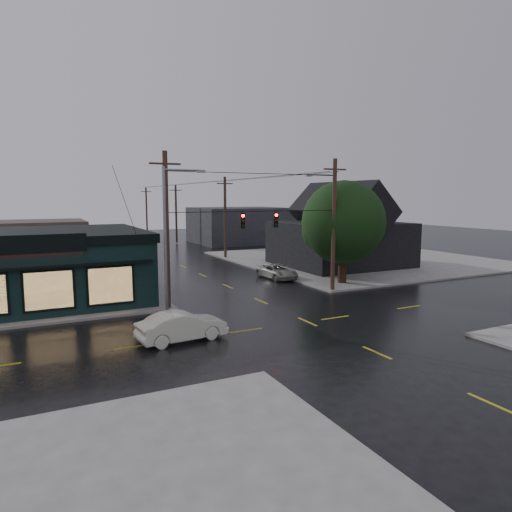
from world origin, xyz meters
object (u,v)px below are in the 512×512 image
corner_tree (343,222)px  sedan_cream (182,326)px  utility_pole_nw (169,310)px  suv_silver (277,271)px  utility_pole_ne (332,291)px

corner_tree → sedan_cream: corner_tree is taller
utility_pole_nw → sedan_cream: bearing=-99.8°
utility_pole_nw → suv_silver: (11.94, 6.90, 0.64)m
utility_pole_ne → suv_silver: 7.01m
corner_tree → suv_silver: size_ratio=1.85×
suv_silver → sedan_cream: bearing=-137.0°
utility_pole_nw → utility_pole_ne: bearing=0.0°
corner_tree → utility_pole_nw: 16.47m
utility_pole_ne → corner_tree: bearing=39.9°
sedan_cream → corner_tree: bearing=-68.5°
utility_pole_nw → sedan_cream: (-1.15, -6.65, 0.75)m
utility_pole_nw → sedan_cream: 6.79m
sedan_cream → utility_pole_nw: bearing=-16.1°
utility_pole_nw → sedan_cream: size_ratio=2.22×
utility_pole_ne → sedan_cream: (-14.15, -6.65, 0.75)m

